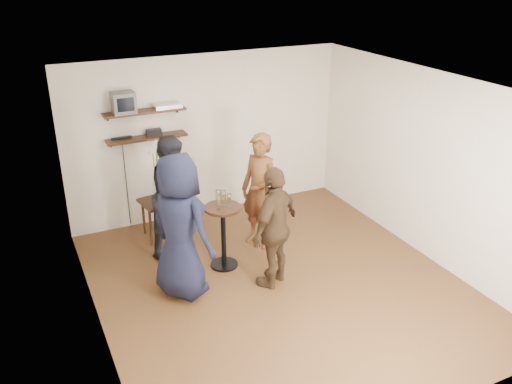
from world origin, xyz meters
TOP-DOWN VIEW (x-y plane):
  - room at (0.00, 0.00)m, footprint 4.58×5.08m
  - shelf_upper at (-1.00, 2.38)m, footprint 1.20×0.25m
  - shelf_lower at (-1.00, 2.38)m, footprint 1.20×0.25m
  - crt_monitor at (-1.29, 2.38)m, footprint 0.32×0.30m
  - dvd_deck at (-0.66, 2.38)m, footprint 0.40×0.24m
  - radio at (-0.89, 2.38)m, footprint 0.22×0.10m
  - power_strip at (-1.36, 2.42)m, footprint 0.30×0.05m
  - side_table at (-1.01, 1.94)m, footprint 0.58×0.58m
  - vase_lilies at (-1.01, 1.94)m, footprint 0.19×0.20m
  - drinks_table at (-0.46, 0.75)m, footprint 0.49×0.49m
  - wine_glass_fl at (-0.54, 0.71)m, footprint 0.07×0.07m
  - wine_glass_fr at (-0.38, 0.71)m, footprint 0.06×0.06m
  - wine_glass_bl at (-0.48, 0.82)m, footprint 0.07×0.07m
  - wine_glass_br at (-0.43, 0.78)m, footprint 0.07×0.07m
  - person_plaid at (0.26, 1.10)m, footprint 0.64×0.73m
  - person_dark at (-0.90, 1.41)m, footprint 1.07×1.02m
  - person_navy at (-1.16, 0.38)m, footprint 0.94×1.08m
  - person_brown at (-0.02, 0.08)m, footprint 1.01×0.85m

SIDE VIEW (x-z plane):
  - side_table at x=-1.01m, z-range 0.20..0.80m
  - drinks_table at x=-0.46m, z-range 0.13..1.03m
  - person_brown at x=-0.02m, z-range 0.00..1.62m
  - person_plaid at x=0.26m, z-range 0.00..1.70m
  - person_dark at x=-0.90m, z-range 0.00..1.74m
  - vase_lilies at x=-1.01m, z-range 0.42..1.41m
  - person_navy at x=-1.16m, z-range 0.00..1.86m
  - wine_glass_fr at x=-0.38m, z-range 0.93..1.12m
  - wine_glass_fl at x=-0.54m, z-range 0.93..1.13m
  - wine_glass_bl at x=-0.48m, z-range 0.94..1.15m
  - wine_glass_br at x=-0.43m, z-range 0.94..1.15m
  - room at x=0.00m, z-range -0.04..2.64m
  - shelf_lower at x=-1.00m, z-range 1.43..1.47m
  - power_strip at x=-1.36m, z-range 1.47..1.50m
  - radio at x=-0.89m, z-range 1.47..1.57m
  - shelf_upper at x=-1.00m, z-range 1.83..1.87m
  - dvd_deck at x=-0.66m, z-range 1.87..1.93m
  - crt_monitor at x=-1.29m, z-range 1.87..2.17m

